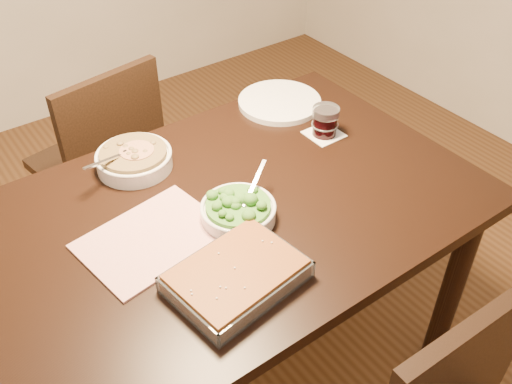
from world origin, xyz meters
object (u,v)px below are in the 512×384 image
(broccoli_bowl, at_px, (238,211))
(stew_bowl, at_px, (134,158))
(wine_tumbler, at_px, (325,121))
(dinner_plate, at_px, (280,102))
(table, at_px, (227,232))
(chair_far, at_px, (104,157))
(baking_dish, at_px, (236,276))

(broccoli_bowl, bearing_deg, stew_bowl, 107.75)
(wine_tumbler, bearing_deg, stew_bowl, 160.66)
(stew_bowl, distance_m, dinner_plate, 0.56)
(broccoli_bowl, distance_m, wine_tumbler, 0.48)
(table, bearing_deg, dinner_plate, 37.05)
(broccoli_bowl, xyz_separation_m, chair_far, (-0.05, 0.83, -0.29))
(table, height_order, chair_far, chair_far)
(stew_bowl, relative_size, broccoli_bowl, 1.14)
(wine_tumbler, bearing_deg, baking_dish, -148.74)
(stew_bowl, bearing_deg, wine_tumbler, -19.34)
(broccoli_bowl, bearing_deg, table, 91.39)
(stew_bowl, height_order, baking_dish, stew_bowl)
(baking_dish, relative_size, wine_tumbler, 3.46)
(stew_bowl, bearing_deg, broccoli_bowl, -72.25)
(baking_dish, xyz_separation_m, chair_far, (0.08, 1.01, -0.29))
(dinner_plate, bearing_deg, chair_far, 138.80)
(stew_bowl, height_order, dinner_plate, stew_bowl)
(broccoli_bowl, height_order, wine_tumbler, wine_tumbler)
(table, relative_size, baking_dish, 4.31)
(dinner_plate, bearing_deg, baking_dish, -134.87)
(wine_tumbler, bearing_deg, broccoli_bowl, -159.46)
(stew_bowl, height_order, chair_far, chair_far)
(table, distance_m, wine_tumbler, 0.48)
(wine_tumbler, bearing_deg, table, -166.41)
(chair_far, bearing_deg, baking_dish, 75.50)
(table, bearing_deg, wine_tumbler, 13.59)
(table, xyz_separation_m, chair_far, (-0.05, 0.77, -0.17))
(stew_bowl, xyz_separation_m, chair_far, (0.06, 0.47, -0.30))
(chair_far, bearing_deg, stew_bowl, 72.10)
(table, distance_m, chair_far, 0.79)
(table, bearing_deg, stew_bowl, 110.66)
(wine_tumbler, height_order, chair_far, chair_far)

